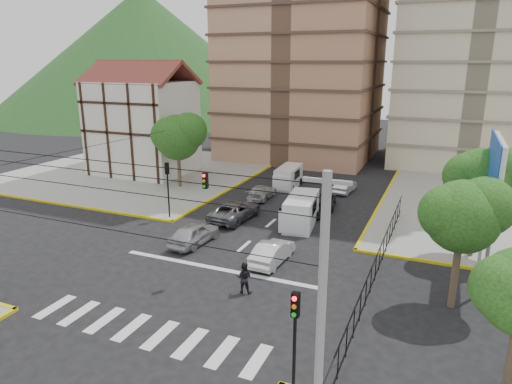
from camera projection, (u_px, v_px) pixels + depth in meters
The scene contains 24 objects.
ground at pixel (208, 277), 26.45m from camera, with size 160.00×160.00×0.00m, color black.
sidewalk_nw at pixel (139, 171), 51.65m from camera, with size 26.00×26.00×0.15m, color gray.
crosswalk_stripes at pixel (146, 331), 21.15m from camera, with size 12.00×2.40×0.01m, color silver.
stop_line at pixel (218, 269), 27.51m from camera, with size 13.00×0.40×0.01m, color silver.
tudor_building at pixel (143, 126), 49.85m from camera, with size 10.80×8.05×12.23m.
distant_hill at pixel (144, 52), 105.20m from camera, with size 70.00×70.00×28.00m, color #1B511D.
park_fence at pixel (378, 272), 27.04m from camera, with size 0.10×22.50×1.66m, color black, non-canonical shape.
billboard at pixel (494, 178), 24.65m from camera, with size 0.36×6.20×8.10m.
tree_park_a at pixel (465, 213), 21.91m from camera, with size 4.41×3.60×6.83m.
tree_park_c at pixel (482, 176), 27.63m from camera, with size 4.65×3.80×7.25m.
tree_tudor at pixel (179, 135), 43.65m from camera, with size 5.39×4.40×7.43m.
traffic_light_se at pixel (295, 330), 15.76m from camera, with size 0.28×0.22×4.40m.
traffic_light_nw at pixel (168, 181), 35.43m from camera, with size 0.28×0.22×4.40m.
traffic_light_hanging at pixel (185, 188), 23.02m from camera, with size 18.00×9.12×0.92m.
utility_pole_se at pixel (321, 312), 13.78m from camera, with size 1.40×0.28×9.00m.
van_right_lane at pixel (300, 212), 34.33m from camera, with size 2.65×5.31×2.29m.
van_left_lane at pixel (288, 178), 45.02m from camera, with size 2.01×4.59×2.03m.
car_silver_front_left at pixel (194, 234), 31.07m from camera, with size 1.76×4.36×1.49m, color #B2B2B7.
car_white_front_right at pixel (272, 252), 28.20m from camera, with size 1.46×4.20×1.38m, color white.
car_grey_mid_left at pixel (235, 211), 35.89m from camera, with size 2.45×5.30×1.47m, color slate.
car_silver_rear_left at pixel (262, 192), 41.41m from camera, with size 1.73×4.26×1.24m, color #BBBBC0.
car_darkgrey_mid_right at pixel (326, 200), 38.87m from camera, with size 1.60×3.98×1.36m, color black.
car_white_rear_right at pixel (345, 186), 43.32m from camera, with size 1.32×3.78×1.24m, color silver.
pedestrian_crosswalk at pixel (244, 278), 24.46m from camera, with size 0.85×0.66×1.75m, color black.
Camera 1 is at (11.99, -21.04, 12.06)m, focal length 32.00 mm.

